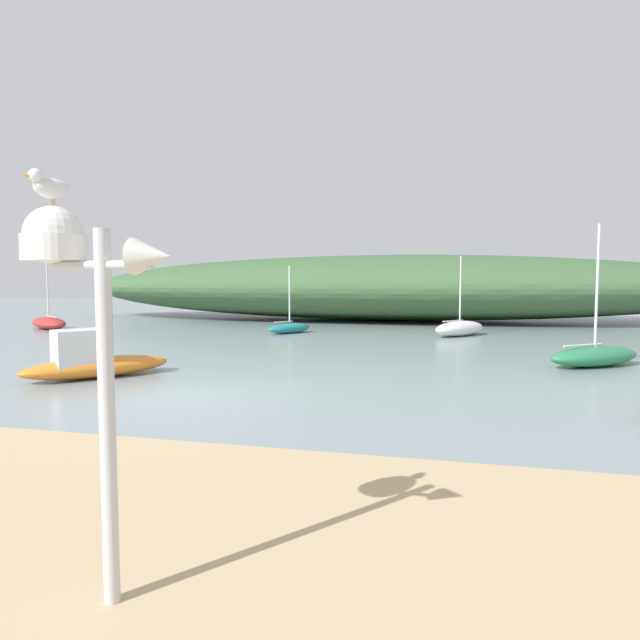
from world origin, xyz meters
TOP-DOWN VIEW (x-y plane):
  - ground_plane at (0.00, 0.00)m, footprint 120.00×120.00m
  - distant_hill at (1.72, 26.22)m, footprint 44.96×13.11m
  - mast_structure at (3.13, -7.39)m, footprint 1.19×0.47m
  - seagull_on_radar at (2.93, -7.40)m, footprint 0.23×0.36m
  - sailboat_west_reach at (-15.91, 14.54)m, footprint 4.19×3.53m
  - motorboat_by_sandbar at (-3.68, 1.86)m, footprint 3.43×3.88m
  - sailboat_centre_water at (-2.03, 15.21)m, footprint 2.17×2.73m
  - sailboat_inner_mooring at (10.32, 7.22)m, footprint 3.50×3.00m
  - sailboat_far_left at (6.42, 15.82)m, footprint 3.02×3.52m

SIDE VIEW (x-z plane):
  - ground_plane at x=0.00m, z-range 0.00..0.00m
  - sailboat_centre_water at x=-2.03m, z-range -1.43..2.00m
  - sailboat_inner_mooring at x=10.32m, z-range -1.88..2.55m
  - sailboat_west_reach at x=-15.91m, z-range -2.24..2.92m
  - sailboat_far_left at x=6.42m, z-range -1.56..2.32m
  - motorboat_by_sandbar at x=-3.68m, z-range -0.20..1.15m
  - distant_hill at x=1.72m, z-range 0.00..4.46m
  - mast_structure at x=3.13m, z-range 1.15..4.17m
  - seagull_on_radar at x=2.93m, z-range 3.23..3.49m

